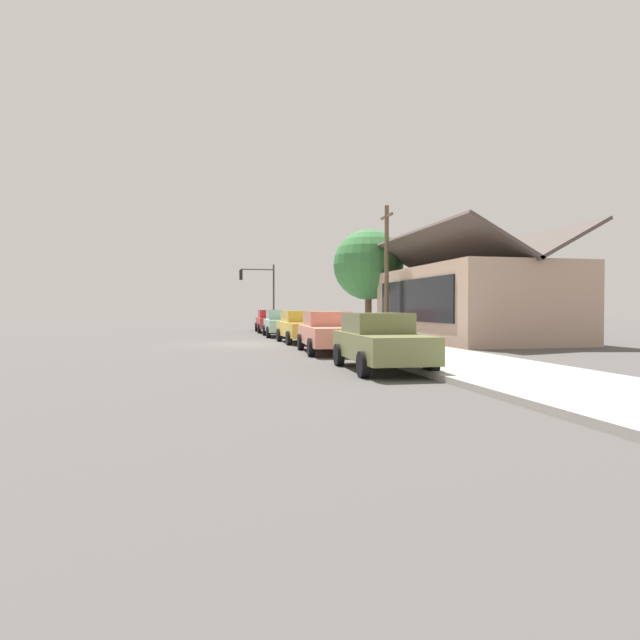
% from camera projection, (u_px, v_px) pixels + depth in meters
% --- Properties ---
extents(ground_plane, '(120.00, 120.00, 0.00)m').
position_uv_depth(ground_plane, '(244.00, 344.00, 25.64)').
color(ground_plane, '#4C4947').
extents(sidewalk_curb, '(60.00, 4.20, 0.16)m').
position_uv_depth(sidewalk_curb, '(356.00, 341.00, 26.84)').
color(sidewalk_curb, '#A3A099').
rests_on(sidewalk_curb, ground).
extents(car_cherry, '(4.80, 2.09, 1.59)m').
position_uv_depth(car_cherry, '(270.00, 321.00, 37.96)').
color(car_cherry, red).
rests_on(car_cherry, ground).
extents(car_seafoam, '(4.44, 2.15, 1.59)m').
position_uv_depth(car_seafoam, '(281.00, 323.00, 32.26)').
color(car_seafoam, '#9ED1BC').
rests_on(car_seafoam, ground).
extents(car_mustard, '(4.59, 2.04, 1.59)m').
position_uv_depth(car_mustard, '(301.00, 326.00, 26.47)').
color(car_mustard, gold).
rests_on(car_mustard, ground).
extents(car_coral, '(4.99, 2.24, 1.59)m').
position_uv_depth(car_coral, '(328.00, 332.00, 20.68)').
color(car_coral, '#EA8C75').
rests_on(car_coral, ground).
extents(car_olive, '(4.56, 2.11, 1.59)m').
position_uv_depth(car_olive, '(380.00, 341.00, 14.83)').
color(car_olive, olive).
rests_on(car_olive, ground).
extents(storefront_building, '(12.36, 6.81, 5.72)m').
position_uv_depth(storefront_building, '(470.00, 302.00, 28.41)').
color(storefront_building, tan).
rests_on(storefront_building, ground).
extents(shade_tree, '(4.60, 4.60, 6.86)m').
position_uv_depth(shade_tree, '(368.00, 265.00, 34.96)').
color(shade_tree, brown).
rests_on(shade_tree, ground).
extents(traffic_light_main, '(0.37, 2.79, 5.20)m').
position_uv_depth(traffic_light_main, '(260.00, 286.00, 42.53)').
color(traffic_light_main, '#383833').
rests_on(traffic_light_main, ground).
extents(utility_pole_wooden, '(1.80, 0.24, 7.50)m').
position_uv_depth(utility_pole_wooden, '(387.00, 269.00, 30.10)').
color(utility_pole_wooden, brown).
rests_on(utility_pole_wooden, ground).
extents(fire_hydrant_red, '(0.22, 0.22, 0.71)m').
position_uv_depth(fire_hydrant_red, '(330.00, 333.00, 26.39)').
color(fire_hydrant_red, red).
rests_on(fire_hydrant_red, sidewalk_curb).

